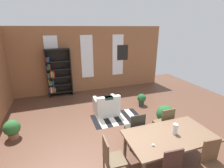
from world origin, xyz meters
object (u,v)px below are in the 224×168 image
object	(u,v)px
dining_chair_near_right	(213,163)
dining_table	(169,138)
vase_on_table	(175,129)
dining_chair_head_left	(111,158)
armchair_white	(106,106)
dining_chair_far_right	(165,123)
dining_chair_far_left	(136,129)
bookshelf_tall	(57,74)
potted_plant_by_shelf	(165,115)
potted_plant_corner	(12,129)
potted_plant_window	(142,99)

from	to	relation	value
dining_chair_near_right	dining_table	bearing A→B (deg)	120.29
vase_on_table	dining_chair_head_left	world-z (taller)	vase_on_table
vase_on_table	armchair_white	bearing A→B (deg)	105.49
dining_table	vase_on_table	size ratio (longest dim) A/B	7.97
dining_chair_far_right	armchair_white	world-z (taller)	dining_chair_far_right
dining_chair_head_left	dining_chair_near_right	size ratio (longest dim) A/B	1.00
dining_chair_far_left	bookshelf_tall	bearing A→B (deg)	111.97
dining_chair_near_right	armchair_white	xyz separation A→B (m)	(-1.04, 3.37, -0.23)
dining_chair_far_left	potted_plant_by_shelf	size ratio (longest dim) A/B	1.47
dining_chair_head_left	dining_chair_far_left	bearing A→B (deg)	39.58
dining_chair_near_right	dining_chair_far_right	bearing A→B (deg)	90.22
dining_table	armchair_white	xyz separation A→B (m)	(-0.61, 2.63, -0.38)
dining_chair_far_left	dining_chair_near_right	distance (m)	1.72
dining_chair_near_right	potted_plant_by_shelf	bearing A→B (deg)	77.64
vase_on_table	bookshelf_tall	size ratio (longest dim) A/B	0.12
vase_on_table	potted_plant_corner	world-z (taller)	vase_on_table
dining_table	potted_plant_by_shelf	xyz separation A→B (m)	(0.89, 1.33, -0.31)
dining_chair_near_right	dining_chair_far_left	bearing A→B (deg)	120.14
dining_chair_far_left	potted_plant_window	world-z (taller)	dining_chair_far_left
dining_table	dining_chair_near_right	xyz separation A→B (m)	(0.43, -0.74, -0.15)
dining_chair_near_right	dining_chair_head_left	bearing A→B (deg)	157.03
potted_plant_window	dining_chair_head_left	bearing A→B (deg)	-128.11
dining_chair_far_left	armchair_white	world-z (taller)	dining_chair_far_left
potted_plant_corner	vase_on_table	bearing A→B (deg)	-30.78
vase_on_table	potted_plant_corner	xyz separation A→B (m)	(-3.58, 2.13, -0.56)
dining_chair_near_right	potted_plant_by_shelf	size ratio (longest dim) A/B	1.47
potted_plant_window	potted_plant_corner	bearing A→B (deg)	-171.14
dining_chair_head_left	armchair_white	distance (m)	2.74
dining_chair_far_left	potted_plant_corner	world-z (taller)	dining_chair_far_left
potted_plant_corner	dining_chair_far_right	bearing A→B (deg)	-19.69
dining_table	potted_plant_window	world-z (taller)	dining_table
dining_chair_far_left	potted_plant_window	bearing A→B (deg)	57.69
dining_chair_far_right	dining_chair_near_right	distance (m)	1.48
dining_chair_near_right	bookshelf_tall	size ratio (longest dim) A/B	0.46
dining_chair_far_right	dining_chair_near_right	xyz separation A→B (m)	(0.01, -1.48, 0.00)
dining_chair_far_left	armchair_white	size ratio (longest dim) A/B	1.17
dining_chair_head_left	potted_plant_by_shelf	xyz separation A→B (m)	(2.21, 1.33, -0.16)
dining_chair_far_right	potted_plant_window	bearing A→B (deg)	77.65
dining_chair_far_right	dining_chair_head_left	bearing A→B (deg)	-157.10
potted_plant_window	dining_chair_far_right	bearing A→B (deg)	-102.35
dining_chair_near_right	potted_plant_window	distance (m)	3.59
dining_chair_far_left	potted_plant_by_shelf	distance (m)	1.45
dining_chair_near_right	armchair_white	distance (m)	3.54
dining_chair_far_right	potted_plant_window	world-z (taller)	dining_chair_far_right
dining_chair_far_left	potted_plant_window	xyz separation A→B (m)	(1.31, 2.07, -0.25)
potted_plant_corner	potted_plant_window	world-z (taller)	potted_plant_corner
dining_chair_far_left	potted_plant_corner	xyz separation A→B (m)	(-3.04, 1.39, -0.22)
potted_plant_window	bookshelf_tall	bearing A→B (deg)	144.77
vase_on_table	bookshelf_tall	distance (m)	5.42
potted_plant_by_shelf	potted_plant_window	xyz separation A→B (m)	(-0.01, 1.48, -0.08)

